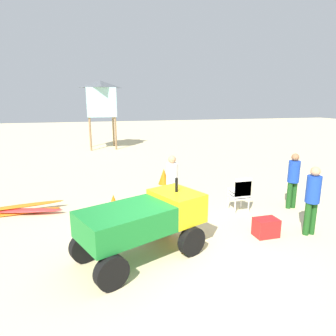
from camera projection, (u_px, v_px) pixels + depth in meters
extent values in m
plane|color=beige|center=(175.00, 256.00, 5.93)|extent=(80.00, 80.00, 0.00)
cube|color=#197A2D|center=(128.00, 221.00, 5.53)|extent=(2.08, 1.71, 0.50)
cube|color=yellow|center=(176.00, 205.00, 6.24)|extent=(1.16, 1.32, 0.60)
cylinder|color=black|center=(177.00, 185.00, 6.14)|extent=(0.08, 0.08, 0.30)
cylinder|color=black|center=(159.00, 224.00, 6.77)|extent=(0.62, 0.40, 0.60)
cylinder|color=black|center=(192.00, 241.00, 5.93)|extent=(0.62, 0.40, 0.60)
cylinder|color=black|center=(85.00, 247.00, 5.69)|extent=(0.62, 0.40, 0.60)
cylinder|color=black|center=(112.00, 273.00, 4.84)|extent=(0.62, 0.40, 0.60)
cube|color=white|center=(239.00, 196.00, 8.28)|extent=(0.48, 0.48, 0.04)
cube|color=white|center=(243.00, 192.00, 8.03)|extent=(0.48, 0.04, 0.40)
cube|color=white|center=(239.00, 193.00, 8.26)|extent=(0.48, 0.48, 0.04)
cube|color=white|center=(243.00, 188.00, 8.01)|extent=(0.48, 0.04, 0.40)
cube|color=white|center=(239.00, 190.00, 8.24)|extent=(0.48, 0.48, 0.04)
cube|color=white|center=(243.00, 185.00, 7.99)|extent=(0.48, 0.04, 0.40)
cylinder|color=white|center=(241.00, 201.00, 8.58)|extent=(0.04, 0.04, 0.42)
cylinder|color=white|center=(228.00, 202.00, 8.48)|extent=(0.04, 0.04, 0.42)
cylinder|color=white|center=(249.00, 206.00, 8.19)|extent=(0.04, 0.04, 0.42)
cylinder|color=white|center=(235.00, 207.00, 8.08)|extent=(0.04, 0.04, 0.42)
ellipsoid|color=orange|center=(19.00, 213.00, 8.13)|extent=(2.19, 0.51, 0.08)
ellipsoid|color=red|center=(21.00, 211.00, 8.06)|extent=(2.31, 0.81, 0.08)
ellipsoid|color=orange|center=(21.00, 206.00, 8.18)|extent=(2.29, 0.59, 0.08)
cylinder|color=red|center=(169.00, 199.00, 8.22)|extent=(0.14, 0.14, 0.79)
cylinder|color=red|center=(175.00, 198.00, 8.26)|extent=(0.14, 0.14, 0.79)
cylinder|color=white|center=(172.00, 174.00, 8.08)|extent=(0.32, 0.32, 0.62)
sphere|color=tan|center=(172.00, 159.00, 7.99)|extent=(0.21, 0.21, 0.21)
cylinder|color=#194C19|center=(289.00, 195.00, 8.50)|extent=(0.14, 0.14, 0.79)
cylinder|color=#194C19|center=(294.00, 195.00, 8.54)|extent=(0.14, 0.14, 0.79)
cylinder|color=#193FB2|center=(294.00, 172.00, 8.36)|extent=(0.32, 0.32, 0.62)
sphere|color=#9E6B47|center=(295.00, 157.00, 8.26)|extent=(0.21, 0.21, 0.21)
cylinder|color=#194C19|center=(307.00, 219.00, 6.80)|extent=(0.14, 0.14, 0.79)
cylinder|color=#194C19|center=(313.00, 218.00, 6.85)|extent=(0.14, 0.14, 0.79)
cylinder|color=#193FB2|center=(313.00, 189.00, 6.66)|extent=(0.32, 0.32, 0.63)
sphere|color=tan|center=(315.00, 171.00, 6.57)|extent=(0.21, 0.21, 0.21)
cylinder|color=olive|center=(90.00, 134.00, 18.21)|extent=(0.12, 0.12, 2.07)
cylinder|color=olive|center=(116.00, 133.00, 18.62)|extent=(0.12, 0.12, 2.07)
cylinder|color=olive|center=(90.00, 132.00, 19.68)|extent=(0.12, 0.12, 2.07)
cylinder|color=olive|center=(113.00, 131.00, 20.08)|extent=(0.12, 0.12, 2.07)
cube|color=#A2DDDA|center=(101.00, 102.00, 18.71)|extent=(1.80, 1.80, 1.80)
pyramid|color=#4C5156|center=(100.00, 84.00, 18.46)|extent=(1.98, 1.98, 0.45)
cone|color=orange|center=(164.00, 176.00, 10.99)|extent=(0.42, 0.42, 0.60)
cone|color=orange|center=(114.00, 202.00, 8.38)|extent=(0.33, 0.33, 0.47)
cube|color=red|center=(266.00, 227.00, 6.77)|extent=(0.54, 0.38, 0.43)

